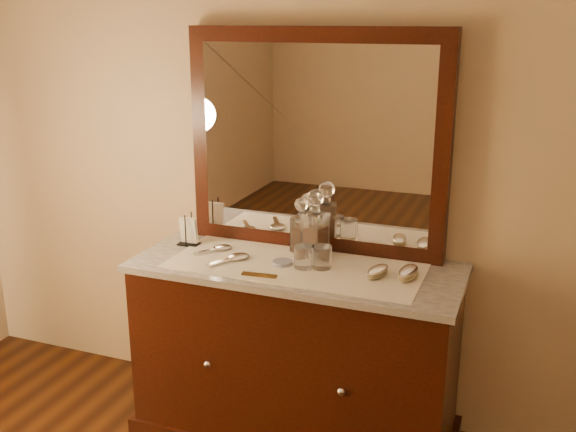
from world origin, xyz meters
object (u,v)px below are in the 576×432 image
(decanter_right, at_px, (315,231))
(brush_near, at_px, (378,272))
(pin_dish, at_px, (283,263))
(comb, at_px, (259,275))
(hand_mirror_outer, at_px, (219,248))
(mirror_frame, at_px, (316,142))
(hand_mirror_inner, at_px, (235,258))
(brush_far, at_px, (408,273))
(napkin_rack, at_px, (189,232))
(dresser_cabinet, at_px, (296,355))
(decanter_left, at_px, (302,231))

(decanter_right, xyz_separation_m, brush_near, (0.32, -0.14, -0.10))
(pin_dish, distance_m, comb, 0.17)
(decanter_right, bearing_deg, hand_mirror_outer, -169.10)
(mirror_frame, height_order, hand_mirror_inner, mirror_frame)
(brush_far, bearing_deg, decanter_right, 166.14)
(napkin_rack, distance_m, brush_far, 1.06)
(mirror_frame, bearing_deg, pin_dish, -101.10)
(mirror_frame, relative_size, brush_far, 7.41)
(mirror_frame, distance_m, napkin_rack, 0.74)
(pin_dish, distance_m, napkin_rack, 0.52)
(mirror_frame, relative_size, comb, 8.01)
(dresser_cabinet, relative_size, decanter_left, 5.50)
(hand_mirror_inner, bearing_deg, hand_mirror_outer, 144.21)
(comb, relative_size, hand_mirror_inner, 0.69)
(pin_dish, bearing_deg, hand_mirror_outer, 168.90)
(decanter_right, relative_size, hand_mirror_outer, 1.69)
(mirror_frame, relative_size, pin_dish, 13.85)
(decanter_left, bearing_deg, brush_far, -15.79)
(pin_dish, height_order, decanter_left, decanter_left)
(napkin_rack, distance_m, decanter_right, 0.62)
(mirror_frame, bearing_deg, decanter_left, -113.12)
(pin_dish, xyz_separation_m, hand_mirror_inner, (-0.22, -0.02, 0.00))
(dresser_cabinet, xyz_separation_m, decanter_left, (-0.04, 0.16, 0.54))
(dresser_cabinet, height_order, brush_far, brush_far)
(dresser_cabinet, bearing_deg, hand_mirror_inner, -170.07)
(mirror_frame, relative_size, hand_mirror_inner, 5.50)
(dresser_cabinet, distance_m, napkin_rack, 0.76)
(dresser_cabinet, bearing_deg, pin_dish, -152.94)
(pin_dish, relative_size, hand_mirror_inner, 0.40)
(comb, height_order, hand_mirror_inner, hand_mirror_inner)
(hand_mirror_outer, distance_m, hand_mirror_inner, 0.15)
(brush_far, relative_size, hand_mirror_inner, 0.74)
(brush_far, bearing_deg, decanter_left, 164.21)
(decanter_right, xyz_separation_m, brush_far, (0.44, -0.11, -0.10))
(hand_mirror_outer, bearing_deg, dresser_cabinet, -5.75)
(pin_dish, xyz_separation_m, hand_mirror_outer, (-0.34, 0.07, 0.00))
(decanter_left, distance_m, hand_mirror_outer, 0.39)
(napkin_rack, bearing_deg, mirror_frame, 17.57)
(napkin_rack, height_order, brush_far, napkin_rack)
(hand_mirror_inner, bearing_deg, comb, -37.85)
(decanter_left, bearing_deg, decanter_right, -25.84)
(dresser_cabinet, relative_size, hand_mirror_outer, 7.65)
(mirror_frame, xyz_separation_m, decanter_right, (0.04, -0.12, -0.38))
(decanter_right, distance_m, hand_mirror_inner, 0.38)
(pin_dish, bearing_deg, comb, -104.48)
(dresser_cabinet, height_order, hand_mirror_inner, hand_mirror_inner)
(decanter_right, distance_m, brush_near, 0.36)
(brush_far, distance_m, hand_mirror_inner, 0.76)
(napkin_rack, xyz_separation_m, decanter_left, (0.53, 0.10, 0.04))
(napkin_rack, bearing_deg, hand_mirror_outer, -8.63)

